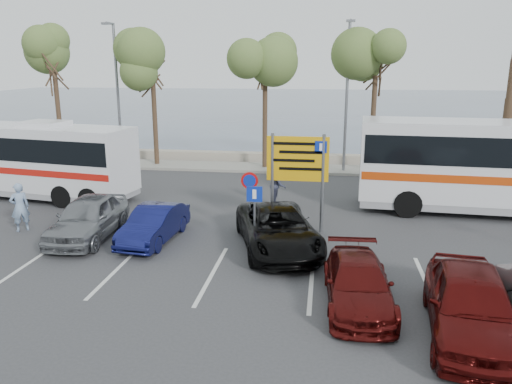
# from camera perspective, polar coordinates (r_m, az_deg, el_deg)

# --- Properties ---
(ground) EXTENTS (120.00, 120.00, 0.00)m
(ground) POSITION_cam_1_polar(r_m,az_deg,el_deg) (15.55, 0.15, -8.14)
(ground) COLOR #353538
(ground) RESTS_ON ground
(kerb_strip) EXTENTS (44.00, 2.40, 0.15)m
(kerb_strip) POSITION_cam_1_polar(r_m,az_deg,el_deg) (28.89, 3.96, 2.69)
(kerb_strip) COLOR gray
(kerb_strip) RESTS_ON ground
(seawall) EXTENTS (48.00, 0.80, 0.60)m
(seawall) POSITION_cam_1_polar(r_m,az_deg,el_deg) (30.80, 4.24, 3.85)
(seawall) COLOR #A29582
(seawall) RESTS_ON ground
(sea) EXTENTS (140.00, 140.00, 0.00)m
(sea) POSITION_cam_1_polar(r_m,az_deg,el_deg) (74.47, 6.58, 9.84)
(sea) COLOR #38455A
(sea) RESTS_ON ground
(tree_far_left) EXTENTS (3.20, 3.20, 7.60)m
(tree_far_left) POSITION_cam_1_polar(r_m,az_deg,el_deg) (32.41, -22.19, 14.10)
(tree_far_left) COLOR #382619
(tree_far_left) RESTS_ON kerb_strip
(tree_left) EXTENTS (3.20, 3.20, 7.20)m
(tree_left) POSITION_cam_1_polar(r_m,az_deg,el_deg) (29.91, -11.80, 14.27)
(tree_left) COLOR #382619
(tree_left) RESTS_ON kerb_strip
(tree_mid) EXTENTS (3.20, 3.20, 8.00)m
(tree_mid) POSITION_cam_1_polar(r_m,az_deg,el_deg) (28.43, 1.06, 15.87)
(tree_mid) COLOR #382619
(tree_mid) RESTS_ON kerb_strip
(tree_right) EXTENTS (3.20, 3.20, 7.40)m
(tree_right) POSITION_cam_1_polar(r_m,az_deg,el_deg) (28.32, 13.60, 14.50)
(tree_right) COLOR #382619
(tree_right) RESTS_ON kerb_strip
(street_lamp_left) EXTENTS (0.45, 1.15, 8.01)m
(street_lamp_left) POSITION_cam_1_polar(r_m,az_deg,el_deg) (30.23, -15.62, 11.38)
(street_lamp_left) COLOR slate
(street_lamp_left) RESTS_ON kerb_strip
(street_lamp_right) EXTENTS (0.45, 1.15, 8.01)m
(street_lamp_right) POSITION_cam_1_polar(r_m,az_deg,el_deg) (27.78, 10.36, 11.44)
(street_lamp_right) COLOR slate
(street_lamp_right) RESTS_ON kerb_strip
(direction_sign) EXTENTS (2.20, 0.12, 3.60)m
(direction_sign) POSITION_cam_1_polar(r_m,az_deg,el_deg) (17.79, 4.78, 2.93)
(direction_sign) COLOR slate
(direction_sign) RESTS_ON ground
(sign_no_stop) EXTENTS (0.60, 0.08, 2.35)m
(sign_no_stop) POSITION_cam_1_polar(r_m,az_deg,el_deg) (17.36, -0.73, -0.21)
(sign_no_stop) COLOR slate
(sign_no_stop) RESTS_ON ground
(sign_parking) EXTENTS (0.50, 0.07, 2.25)m
(sign_parking) POSITION_cam_1_polar(r_m,az_deg,el_deg) (15.82, -0.17, -2.09)
(sign_parking) COLOR slate
(sign_parking) RESTS_ON ground
(lane_markings) EXTENTS (12.02, 4.20, 0.01)m
(lane_markings) POSITION_cam_1_polar(r_m,az_deg,el_deg) (14.83, -4.81, -9.34)
(lane_markings) COLOR silver
(lane_markings) RESTS_ON ground
(coach_bus_left) EXTENTS (11.53, 4.22, 3.52)m
(coach_bus_left) POSITION_cam_1_polar(r_m,az_deg,el_deg) (25.35, -25.60, 3.20)
(coach_bus_left) COLOR silver
(coach_bus_left) RESTS_ON ground
(car_silver_a) EXTENTS (1.94, 4.43, 1.48)m
(car_silver_a) POSITION_cam_1_polar(r_m,az_deg,el_deg) (18.47, -18.64, -2.77)
(car_silver_a) COLOR gray
(car_silver_a) RESTS_ON ground
(car_blue) EXTENTS (1.60, 3.79, 1.22)m
(car_blue) POSITION_cam_1_polar(r_m,az_deg,el_deg) (17.58, -11.57, -3.61)
(car_blue) COLOR #10144D
(car_blue) RESTS_ON ground
(car_maroon) EXTENTS (1.81, 4.08, 1.16)m
(car_maroon) POSITION_cam_1_polar(r_m,az_deg,el_deg) (13.09, 11.59, -10.20)
(car_maroon) COLOR #4B0E0C
(car_maroon) RESTS_ON ground
(car_red) EXTENTS (2.40, 4.78, 1.56)m
(car_red) POSITION_cam_1_polar(r_m,az_deg,el_deg) (12.37, 23.35, -11.67)
(car_red) COLOR #4A0B0A
(car_red) RESTS_ON ground
(suv_black) EXTENTS (3.64, 5.48, 1.40)m
(suv_black) POSITION_cam_1_polar(r_m,az_deg,el_deg) (16.46, 2.51, -4.24)
(suv_black) COLOR black
(suv_black) RESTS_ON ground
(pedestrian_near) EXTENTS (0.78, 0.76, 1.80)m
(pedestrian_near) POSITION_cam_1_polar(r_m,az_deg,el_deg) (20.10, -25.38, -1.58)
(pedestrian_near) COLOR #8099BA
(pedestrian_near) RESTS_ON ground
(pedestrian_far) EXTENTS (0.75, 0.94, 1.87)m
(pedestrian_far) POSITION_cam_1_polar(r_m,az_deg,el_deg) (21.41, 2.54, 0.86)
(pedestrian_far) COLOR #2F3347
(pedestrian_far) RESTS_ON ground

